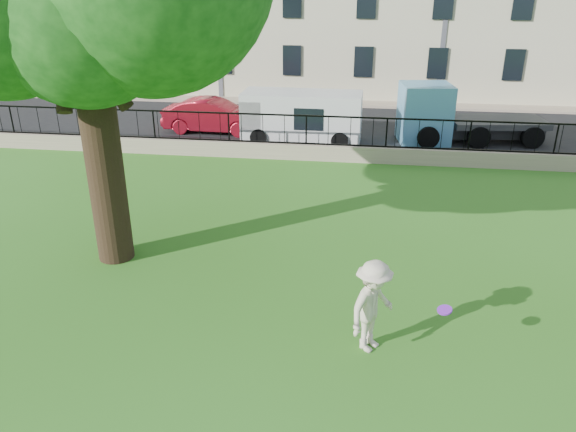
# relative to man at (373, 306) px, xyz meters

# --- Properties ---
(ground) EXTENTS (120.00, 120.00, 0.00)m
(ground) POSITION_rel_man_xyz_m (-2.50, -0.40, -0.93)
(ground) COLOR #306919
(ground) RESTS_ON ground
(retaining_wall) EXTENTS (50.00, 0.40, 0.60)m
(retaining_wall) POSITION_rel_man_xyz_m (-2.50, 11.60, -0.63)
(retaining_wall) COLOR gray
(retaining_wall) RESTS_ON ground
(iron_railing) EXTENTS (50.00, 0.05, 1.13)m
(iron_railing) POSITION_rel_man_xyz_m (-2.50, 11.60, 0.22)
(iron_railing) COLOR black
(iron_railing) RESTS_ON retaining_wall
(street) EXTENTS (60.00, 9.00, 0.01)m
(street) POSITION_rel_man_xyz_m (-2.50, 16.30, -0.93)
(street) COLOR black
(street) RESTS_ON ground
(sidewalk) EXTENTS (60.00, 1.40, 0.12)m
(sidewalk) POSITION_rel_man_xyz_m (-2.50, 21.50, -0.87)
(sidewalk) COLOR gray
(sidewalk) RESTS_ON ground
(man) EXTENTS (1.25, 1.39, 1.86)m
(man) POSITION_rel_man_xyz_m (0.00, 0.00, 0.00)
(man) COLOR beige
(man) RESTS_ON ground
(frisbee) EXTENTS (0.35, 0.36, 0.12)m
(frisbee) POSITION_rel_man_xyz_m (1.27, -0.16, 0.14)
(frisbee) COLOR purple
(red_sedan) EXTENTS (4.56, 1.76, 1.48)m
(red_sedan) POSITION_rel_man_xyz_m (-7.00, 15.00, -0.19)
(red_sedan) COLOR #A71426
(red_sedan) RESTS_ON street
(white_van) EXTENTS (4.98, 2.04, 2.07)m
(white_van) POSITION_rel_man_xyz_m (-2.95, 14.10, 0.11)
(white_van) COLOR silver
(white_van) RESTS_ON street
(blue_truck) EXTENTS (5.98, 2.79, 2.42)m
(blue_truck) POSITION_rel_man_xyz_m (4.00, 15.00, 0.28)
(blue_truck) COLOR #589ECE
(blue_truck) RESTS_ON street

